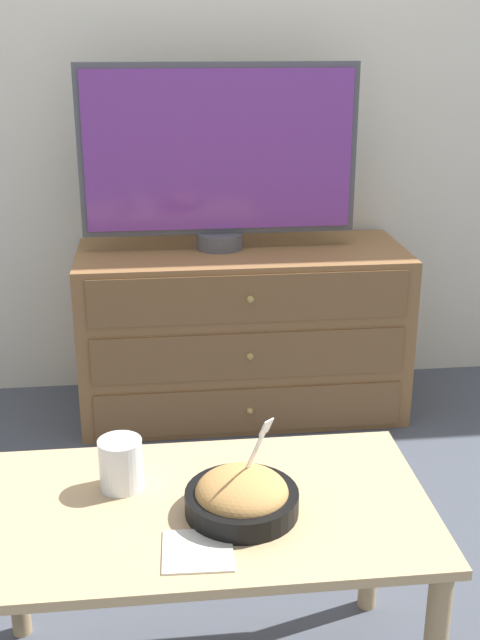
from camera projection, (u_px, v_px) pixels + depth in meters
ground_plane at (219, 378)px, 3.22m from camera, size 12.00×12.00×0.00m
wall_back at (215, 36)px, 2.80m from camera, size 12.00×0.05×2.60m
dresser at (242, 331)px, 2.88m from camera, size 1.14×0.48×0.60m
tv at (219, 155)px, 2.69m from camera, size 0.94×0.16×0.62m
coffee_table at (202, 536)px, 1.58m from camera, size 0.90×0.51×0.46m
takeout_bowl at (242, 497)px, 1.53m from camera, size 0.22×0.22×0.20m
drink_cup at (121, 467)px, 1.60m from camera, size 0.09×0.09×0.11m
napkin at (198, 551)px, 1.42m from camera, size 0.13×0.13×0.00m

